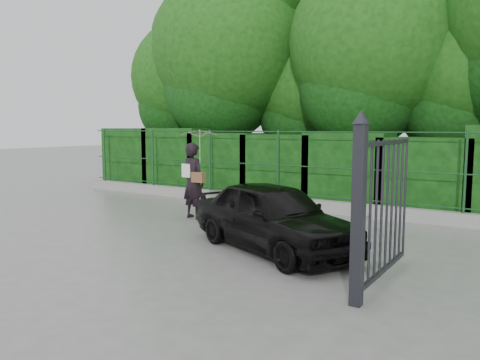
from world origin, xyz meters
The scene contains 8 objects.
ground centered at (0.00, 0.00, 0.00)m, with size 80.00×80.00×0.00m, color gray.
kerb centered at (0.00, 4.50, 0.15)m, with size 14.00×0.25×0.30m, color #9E9E99.
fence centered at (0.22, 4.50, 1.20)m, with size 14.13×0.06×1.80m.
hedge centered at (-0.02, 5.50, 1.03)m, with size 14.20×1.20×2.22m.
trees centered at (1.14, 7.74, 4.62)m, with size 17.10×6.15×8.08m.
gate centered at (4.60, -0.72, 1.19)m, with size 0.22×2.33×2.36m.
woman centered at (-0.45, 2.06, 1.36)m, with size 0.95×0.90×2.13m.
car centered at (2.49, 0.50, 0.61)m, with size 1.44×3.58×1.22m, color black.
Camera 1 is at (6.43, -6.57, 2.16)m, focal length 35.00 mm.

